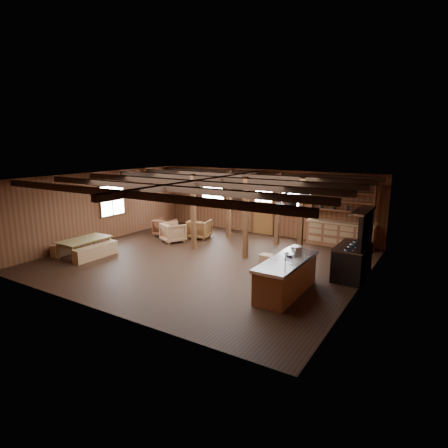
{
  "coord_description": "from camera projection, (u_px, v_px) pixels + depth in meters",
  "views": [
    {
      "loc": [
        6.92,
        -9.99,
        3.93
      ],
      "look_at": [
        0.29,
        0.74,
        1.17
      ],
      "focal_mm": 30.0,
      "sensor_mm": 36.0,
      "label": 1
    }
  ],
  "objects": [
    {
      "name": "bench_wall",
      "position": [
        72.0,
        247.0,
        13.57
      ],
      "size": [
        0.29,
        1.56,
        0.43
      ],
      "primitive_type": "cube",
      "color": "#926442",
      "rests_on": "floor"
    },
    {
      "name": "back_door",
      "position": [
        263.0,
        214.0,
        16.21
      ],
      "size": [
        1.02,
        0.08,
        2.15
      ],
      "color": "brown",
      "rests_on": "floor"
    },
    {
      "name": "back_counter",
      "position": [
        340.0,
        231.0,
        14.32
      ],
      "size": [
        2.55,
        0.6,
        2.45
      ],
      "color": "brown",
      "rests_on": "floor"
    },
    {
      "name": "timber_posts",
      "position": [
        248.0,
        212.0,
        13.86
      ],
      "size": [
        3.95,
        2.35,
        2.8
      ],
      "color": "#4E2916",
      "rests_on": "floor"
    },
    {
      "name": "window_back_right",
      "position": [
        292.0,
        200.0,
        15.39
      ],
      "size": [
        1.02,
        0.06,
        1.32
      ],
      "color": "white",
      "rests_on": "wall_back"
    },
    {
      "name": "step_stool",
      "position": [
        267.0,
        261.0,
        11.91
      ],
      "size": [
        0.51,
        0.38,
        0.44
      ],
      "primitive_type": "cube",
      "rotation": [
        0.0,
        0.0,
        -0.05
      ],
      "color": "#926442",
      "rests_on": "floor"
    },
    {
      "name": "dining_table",
      "position": [
        86.0,
        247.0,
        13.17
      ],
      "size": [
        0.99,
        1.74,
        0.61
      ],
      "primitive_type": "imported",
      "rotation": [
        0.0,
        0.0,
        1.56
      ],
      "color": "olive",
      "rests_on": "floor"
    },
    {
      "name": "notice_boards",
      "position": [
        234.0,
        194.0,
        16.82
      ],
      "size": [
        1.08,
        0.03,
        0.9
      ],
      "color": "white",
      "rests_on": "wall_back"
    },
    {
      "name": "counter_pot",
      "position": [
        297.0,
        249.0,
        10.31
      ],
      "size": [
        0.32,
        0.32,
        0.19
      ],
      "primitive_type": "cylinder",
      "color": "silver",
      "rests_on": "kitchen_island"
    },
    {
      "name": "pot_rack",
      "position": [
        294.0,
        200.0,
        10.86
      ],
      "size": [
        0.4,
        3.0,
        0.43
      ],
      "color": "#29292B",
      "rests_on": "ceiling"
    },
    {
      "name": "window_back_left",
      "position": [
        213.0,
        193.0,
        17.4
      ],
      "size": [
        1.32,
        0.06,
        1.32
      ],
      "color": "white",
      "rests_on": "wall_back"
    },
    {
      "name": "window_left",
      "position": [
        112.0,
        200.0,
        15.32
      ],
      "size": [
        0.14,
        1.24,
        1.32
      ],
      "color": "white",
      "rests_on": "wall_back"
    },
    {
      "name": "armchair_a",
      "position": [
        165.0,
        227.0,
        15.98
      ],
      "size": [
        0.84,
        0.86,
        0.73
      ],
      "primitive_type": "imported",
      "rotation": [
        0.0,
        0.0,
        3.21
      ],
      "color": "#5D301C",
      "rests_on": "floor"
    },
    {
      "name": "room",
      "position": [
        205.0,
        220.0,
        12.4
      ],
      "size": [
        10.04,
        9.04,
        2.84
      ],
      "color": "black",
      "rests_on": "ground"
    },
    {
      "name": "armchair_c",
      "position": [
        173.0,
        232.0,
        15.02
      ],
      "size": [
        1.11,
        1.12,
        0.77
      ],
      "primitive_type": "imported",
      "rotation": [
        0.0,
        0.0,
        2.7
      ],
      "color": "#9C6D47",
      "rests_on": "floor"
    },
    {
      "name": "armchair_b",
      "position": [
        199.0,
        229.0,
        15.6
      ],
      "size": [
        1.0,
        1.01,
        0.78
      ],
      "primitive_type": "imported",
      "rotation": [
        0.0,
        0.0,
        3.35
      ],
      "color": "brown",
      "rests_on": "floor"
    },
    {
      "name": "bowl",
      "position": [
        288.0,
        255.0,
        10.04
      ],
      "size": [
        0.27,
        0.27,
        0.06
      ],
      "primitive_type": "imported",
      "rotation": [
        0.0,
        0.0,
        0.03
      ],
      "color": "silver",
      "rests_on": "kitchen_island"
    },
    {
      "name": "pendant_lamps",
      "position": [
        171.0,
        187.0,
        14.2
      ],
      "size": [
        1.86,
        2.36,
        0.66
      ],
      "color": "#29292B",
      "rests_on": "ceiling"
    },
    {
      "name": "bench_aisle",
      "position": [
        96.0,
        252.0,
        12.91
      ],
      "size": [
        0.32,
        1.69,
        0.47
      ],
      "primitive_type": "cube",
      "color": "#926442",
      "rests_on": "floor"
    },
    {
      "name": "kitchen_island",
      "position": [
        286.0,
        276.0,
        9.83
      ],
      "size": [
        0.89,
        2.5,
        1.2
      ],
      "rotation": [
        0.0,
        0.0,
        -0.01
      ],
      "color": "brown",
      "rests_on": "floor"
    },
    {
      "name": "commercial_range",
      "position": [
        354.0,
        256.0,
        10.96
      ],
      "size": [
        0.86,
        1.67,
        2.06
      ],
      "color": "#29292B",
      "rests_on": "floor"
    },
    {
      "name": "ceiling_joists",
      "position": [
        207.0,
        181.0,
        12.27
      ],
      "size": [
        9.8,
        8.82,
        0.18
      ],
      "color": "black",
      "rests_on": "ceiling"
    }
  ]
}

